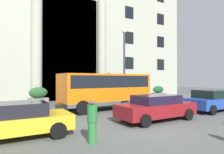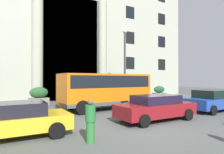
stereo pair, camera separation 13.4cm
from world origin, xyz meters
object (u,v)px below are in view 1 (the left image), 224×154
hedge_planter_far_east (122,92)px  parked_compact_extra (211,100)px  hedge_planter_far_west (96,95)px  hedge_planter_west (38,97)px  hedge_planter_entrance_left (158,92)px  parked_sedan_far (14,120)px  lamppost_plaza_centre (124,59)px  motorcycle_near_kerb (126,106)px  parked_sedan_second (156,107)px  pedestrian_woman_dark_dress (92,121)px  orange_minibus (106,88)px  bus_stop_sign (140,85)px

hedge_planter_far_east → parked_compact_extra: size_ratio=0.52×
hedge_planter_far_west → hedge_planter_west: 5.64m
hedge_planter_entrance_left → parked_sedan_far: (-16.23, -9.19, 0.02)m
hedge_planter_entrance_left → lamppost_plaza_centre: 7.65m
hedge_planter_far_west → motorcycle_near_kerb: bearing=-100.3°
lamppost_plaza_centre → hedge_planter_entrance_left: bearing=18.8°
hedge_planter_far_west → parked_compact_extra: 10.58m
hedge_planter_far_west → parked_sedan_second: parked_sedan_second is taller
parked_sedan_second → pedestrian_woman_dark_dress: pedestrian_woman_dark_dress is taller
orange_minibus → hedge_planter_west: orange_minibus is taller
hedge_planter_west → parked_sedan_far: bearing=-104.7°
hedge_planter_far_east → parked_sedan_second: bearing=-113.8°
orange_minibus → parked_sedan_second: orange_minibus is taller
parked_compact_extra → pedestrian_woman_dark_dress: bearing=-170.1°
hedge_planter_far_east → hedge_planter_west: size_ratio=1.37×
orange_minibus → hedge_planter_far_east: (4.96, 5.26, -0.80)m
hedge_planter_far_west → parked_compact_extra: parked_compact_extra is taller
parked_sedan_far → parked_compact_extra: bearing=0.3°
bus_stop_sign → lamppost_plaza_centre: lamppost_plaza_centre is taller
hedge_planter_far_east → parked_sedan_second: hedge_planter_far_east is taller
motorcycle_near_kerb → lamppost_plaza_centre: 6.77m
parked_sedan_second → hedge_planter_west: bearing=114.4°
parked_sedan_far → orange_minibus: bearing=35.4°
hedge_planter_entrance_left → hedge_planter_far_west: hedge_planter_entrance_left is taller
pedestrian_woman_dark_dress → lamppost_plaza_centre: 12.15m
hedge_planter_far_east → orange_minibus: bearing=-133.3°
hedge_planter_entrance_left → hedge_planter_far_east: 4.94m
hedge_planter_far_east → motorcycle_near_kerb: 8.82m
orange_minibus → hedge_planter_west: (-3.96, 4.70, -0.82)m
orange_minibus → lamppost_plaza_centre: bearing=35.1°
hedge_planter_far_west → hedge_planter_far_east: hedge_planter_far_east is taller
lamppost_plaza_centre → hedge_planter_far_east: bearing=60.1°
pedestrian_woman_dark_dress → hedge_planter_west: bearing=83.4°
hedge_planter_west → parked_sedan_second: 10.53m
parked_sedan_far → lamppost_plaza_centre: lamppost_plaza_centre is taller
hedge_planter_far_west → lamppost_plaza_centre: lamppost_plaza_centre is taller
hedge_planter_far_west → pedestrian_woman_dark_dress: (-5.70, -11.62, 0.13)m
parked_sedan_second → motorcycle_near_kerb: 2.61m
orange_minibus → motorcycle_near_kerb: 2.52m
hedge_planter_west → orange_minibus: bearing=-49.9°
parked_sedan_far → bus_stop_sign: bearing=29.5°
parked_compact_extra → parked_sedan_far: bearing=178.6°
hedge_planter_west → hedge_planter_far_west: bearing=4.8°
parked_sedan_second → pedestrian_woman_dark_dress: bearing=-161.2°
parked_sedan_second → parked_sedan_far: size_ratio=1.08×
bus_stop_sign → hedge_planter_far_west: bearing=129.2°
bus_stop_sign → parked_compact_extra: bearing=-76.4°
hedge_planter_entrance_left → parked_sedan_second: size_ratio=0.37×
parked_compact_extra → parked_sedan_far: (-12.38, 0.04, -0.06)m
bus_stop_sign → parked_sedan_far: 12.52m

